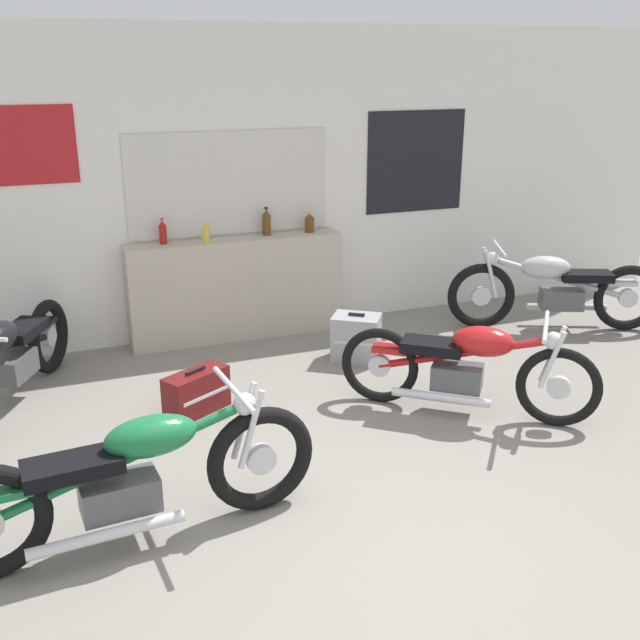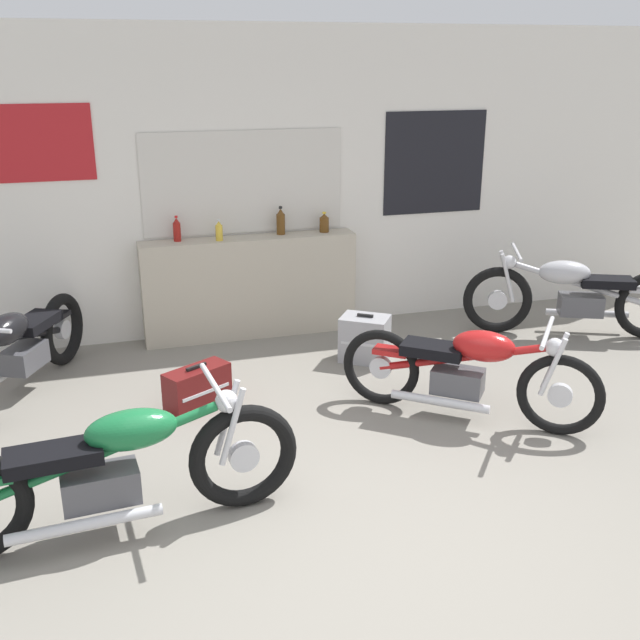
{
  "view_description": "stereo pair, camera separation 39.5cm",
  "coord_description": "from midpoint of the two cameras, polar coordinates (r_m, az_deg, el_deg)",
  "views": [
    {
      "loc": [
        -1.56,
        -2.99,
        2.51
      ],
      "look_at": [
        0.27,
        1.82,
        0.7
      ],
      "focal_mm": 42.0,
      "sensor_mm": 36.0,
      "label": 1
    },
    {
      "loc": [
        -1.19,
        -3.11,
        2.51
      ],
      "look_at": [
        0.27,
        1.82,
        0.7
      ],
      "focal_mm": 42.0,
      "sensor_mm": 36.0,
      "label": 2
    }
  ],
  "objects": [
    {
      "name": "hard_case_silver",
      "position": [
        6.52,
        1.04,
        -1.36
      ],
      "size": [
        0.5,
        0.47,
        0.42
      ],
      "color": "#9E9EA3",
      "rests_on": "ground_plane"
    },
    {
      "name": "motorcycle_black",
      "position": [
        6.13,
        -24.43,
        -2.74
      ],
      "size": [
        1.01,
        1.8,
        0.77
      ],
      "color": "black",
      "rests_on": "ground_plane"
    },
    {
      "name": "sill_counter",
      "position": [
        7.02,
        -7.96,
        2.35
      ],
      "size": [
        1.99,
        0.28,
        0.95
      ],
      "color": "#B7AD99",
      "rests_on": "ground_plane"
    },
    {
      "name": "motorcycle_silver",
      "position": [
        7.47,
        16.04,
        2.25
      ],
      "size": [
        1.92,
        0.97,
        0.82
      ],
      "color": "black",
      "rests_on": "ground_plane"
    },
    {
      "name": "motorcycle_green",
      "position": [
        4.24,
        -16.8,
        -11.44
      ],
      "size": [
        2.11,
        0.64,
        0.81
      ],
      "color": "black",
      "rests_on": "ground_plane"
    },
    {
      "name": "bottle_center",
      "position": [
        6.99,
        -5.73,
        7.38
      ],
      "size": [
        0.08,
        0.08,
        0.26
      ],
      "color": "#5B3814",
      "rests_on": "sill_counter"
    },
    {
      "name": "motorcycle_red",
      "position": [
        5.53,
        9.12,
        -3.45
      ],
      "size": [
        1.53,
        1.24,
        0.76
      ],
      "color": "black",
      "rests_on": "ground_plane"
    },
    {
      "name": "ground_plane",
      "position": [
        4.18,
        2.84,
        -17.53
      ],
      "size": [
        24.0,
        24.0,
        0.0
      ],
      "primitive_type": "plane",
      "color": "gray"
    },
    {
      "name": "hard_case_darkred",
      "position": [
        5.68,
        -11.37,
        -5.45
      ],
      "size": [
        0.54,
        0.43,
        0.35
      ],
      "color": "maroon",
      "rests_on": "ground_plane"
    },
    {
      "name": "bottle_leftmost",
      "position": [
        6.8,
        -13.54,
        6.49
      ],
      "size": [
        0.07,
        0.07,
        0.23
      ],
      "color": "maroon",
      "rests_on": "sill_counter"
    },
    {
      "name": "wall_back",
      "position": [
        6.96,
        -9.31,
        10.01
      ],
      "size": [
        10.0,
        0.07,
        2.8
      ],
      "color": "silver",
      "rests_on": "ground_plane"
    },
    {
      "name": "bottle_left_center",
      "position": [
        6.78,
        -10.37,
        6.52
      ],
      "size": [
        0.06,
        0.06,
        0.19
      ],
      "color": "gold",
      "rests_on": "sill_counter"
    },
    {
      "name": "bottle_right_center",
      "position": [
        7.09,
        -2.41,
        7.37
      ],
      "size": [
        0.09,
        0.09,
        0.19
      ],
      "color": "#5B3814",
      "rests_on": "sill_counter"
    }
  ]
}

